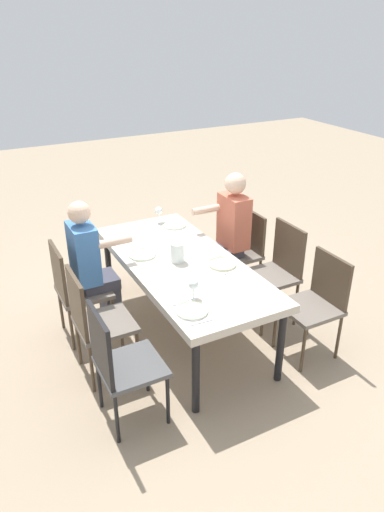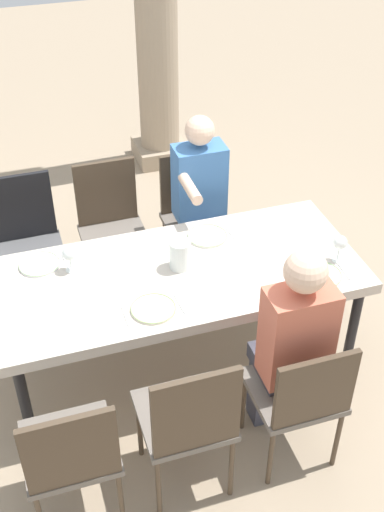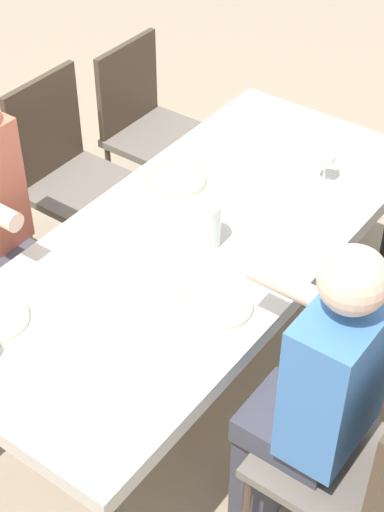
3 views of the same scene
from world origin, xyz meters
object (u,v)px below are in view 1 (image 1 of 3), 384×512
chair_east_south (242,247)px  diner_woman_green (228,233)px  plate_0 (192,311)px  wine_glass_3 (159,211)px  chair_mid_north (94,318)px  chair_east_north (74,286)px  chair_west_north (119,361)px  plate_1 (222,264)px  diner_man_white (93,265)px  plate_2 (142,255)px  plate_3 (174,225)px  dining_table (182,267)px  chair_mid_south (277,267)px  wine_glass_0 (193,285)px  chair_west_south (318,299)px  water_pitcher (177,253)px

chair_east_south → diner_woman_green: (0.00, 0.18, 0.20)m
plate_0 → wine_glass_3: size_ratio=1.39×
chair_mid_north → plate_0: 0.82m
chair_east_north → chair_west_north: bearing=179.9°
chair_east_north → plate_0: chair_east_north is taller
plate_0 → plate_1: same height
diner_man_white → plate_2: bearing=-104.1°
chair_mid_north → plate_3: bearing=-50.3°
dining_table → plate_3: plate_3 is taller
chair_west_north → chair_mid_south: chair_mid_south is taller
diner_woman_green → plate_3: (0.37, 0.42, 0.03)m
chair_mid_north → plate_1: (-0.01, -1.16, 0.20)m
chair_mid_south → wine_glass_0: (-0.36, 1.08, 0.29)m
diner_man_white → chair_east_north: bearing=89.1°
diner_woman_green → plate_1: bearing=144.7°
chair_mid_south → wine_glass_0: 1.17m
diner_man_white → wine_glass_3: 1.05m
chair_east_south → wine_glass_0: size_ratio=5.51×
dining_table → plate_1: 0.36m
chair_mid_south → chair_east_north: size_ratio=1.05×
chair_west_south → plate_0: chair_west_south is taller
plate_1 → chair_mid_south: bearing=-89.5°
chair_mid_north → chair_east_south: chair_mid_north is taller
diner_woman_green → diner_man_white: diner_woman_green is taller
diner_man_white → plate_0: 1.19m
plate_1 → chair_east_north: bearing=62.6°
chair_west_south → plate_2: chair_west_south is taller
chair_west_north → diner_man_white: (1.16, -0.19, 0.15)m
chair_west_south → plate_2: (1.05, 1.14, 0.22)m
plate_2 → wine_glass_3: 0.80m
plate_3 → water_pitcher: bearing=156.2°
wine_glass_0 → wine_glass_3: 1.54m
wine_glass_0 → chair_west_south: bearing=-100.8°
diner_woman_green → wine_glass_3: size_ratio=7.74×
chair_east_north → plate_0: size_ratio=3.86×
diner_woman_green → wine_glass_0: 1.32m
chair_west_south → diner_woman_green: 1.19m
wine_glass_0 → plate_3: (1.33, -0.48, -0.11)m
diner_man_white → water_pitcher: size_ratio=7.36×
diner_woman_green → plate_3: bearing=48.1°
chair_east_south → plate_0: 1.64m
diner_man_white → plate_3: bearing=-69.0°
wine_glass_3 → dining_table: bearing=168.4°
water_pitcher → plate_3: bearing=-23.8°
diner_man_white → wine_glass_0: 1.09m
chair_mid_north → wine_glass_0: 0.83m
chair_west_north → plate_0: chair_west_north is taller
chair_mid_south → plate_2: chair_mid_south is taller
chair_west_north → chair_mid_south: bearing=-72.1°
chair_west_south → chair_east_south: 1.16m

